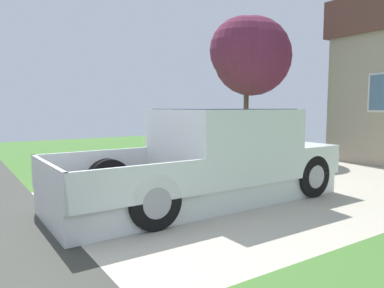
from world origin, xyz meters
name	(u,v)px	position (x,y,z in m)	size (l,w,h in m)	color
pickup_truck	(218,158)	(-0.16, 2.87, 0.77)	(2.17, 5.35, 1.69)	silver
person_with_hat	(194,139)	(-1.61, 3.30, 0.99)	(0.51, 0.51, 1.69)	black
handbag	(191,179)	(-1.49, 3.13, 0.12)	(0.30, 0.17, 0.38)	tan
front_yard_tree	(249,54)	(-4.28, 7.33, 3.51)	(2.68, 2.88, 4.79)	brown
wheeled_trash_bin	(280,140)	(-3.53, 8.14, 0.59)	(0.60, 0.72, 1.09)	#286B38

